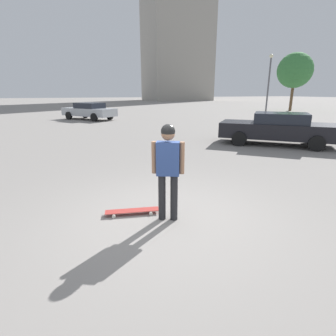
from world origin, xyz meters
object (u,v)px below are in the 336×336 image
Objects in this scene: person at (168,163)px; skateboard at (132,211)px; car_parked_far at (89,111)px; car_parked_near at (277,128)px.

skateboard is at bearing 168.00° from person.
person reaches higher than car_parked_far.
car_parked_far is at bearing -23.00° from car_parked_near.
skateboard is 0.22× the size of car_parked_near.
car_parked_far is (0.29, 18.78, -0.33)m from person.
car_parked_far is (0.84, 18.36, 0.65)m from skateboard.
skateboard is at bearing 72.36° from car_parked_near.
person reaches higher than skateboard.
car_parked_far is at bearing -81.29° from skateboard.
car_parked_near is (6.86, 4.80, -0.33)m from person.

